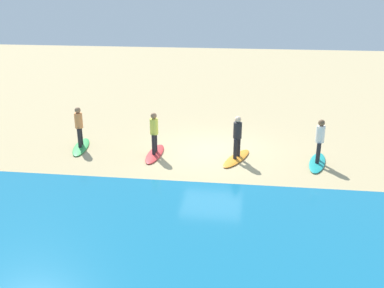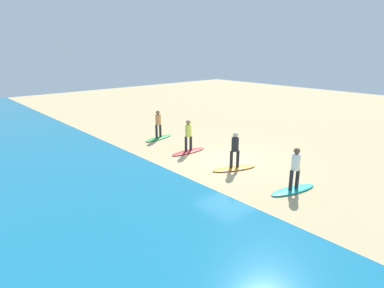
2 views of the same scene
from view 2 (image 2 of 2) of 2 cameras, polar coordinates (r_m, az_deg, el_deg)
The scene contains 9 objects.
ground_plane at distance 15.73m, azimuth 6.40°, elevation -2.92°, with size 60.00×60.00×0.00m, color tan.
surfboard_teal at distance 12.98m, azimuth 17.48°, elevation -7.77°, with size 2.10×0.56×0.09m, color teal.
surfer_teal at distance 12.62m, azimuth 17.87°, elevation -3.66°, with size 0.32×0.45×1.64m.
surfboard_orange at distance 14.64m, azimuth 7.48°, elevation -4.30°, with size 2.10×0.56×0.09m, color orange.
surfer_orange at distance 14.31m, azimuth 7.62°, elevation -0.59°, with size 0.32×0.44×1.64m.
surfboard_red at distance 16.82m, azimuth -0.64°, elevation -1.34°, with size 2.10×0.56×0.09m, color red.
surfer_red at distance 16.54m, azimuth -0.65°, elevation 1.93°, with size 0.32×0.46×1.64m.
surfboard_green at distance 19.45m, azimuth -5.93°, elevation 1.07°, with size 2.10×0.56×0.09m, color green.
surfer_green at distance 19.21m, azimuth -6.02°, elevation 3.92°, with size 0.32×0.46×1.64m.
Camera 2 is at (-9.86, 11.08, 5.25)m, focal length 30.10 mm.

